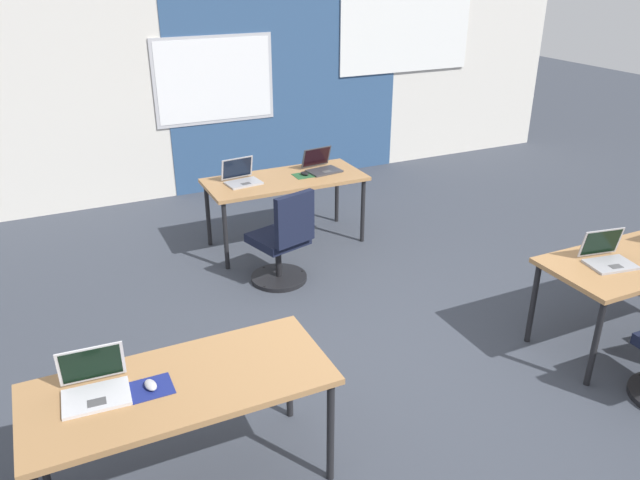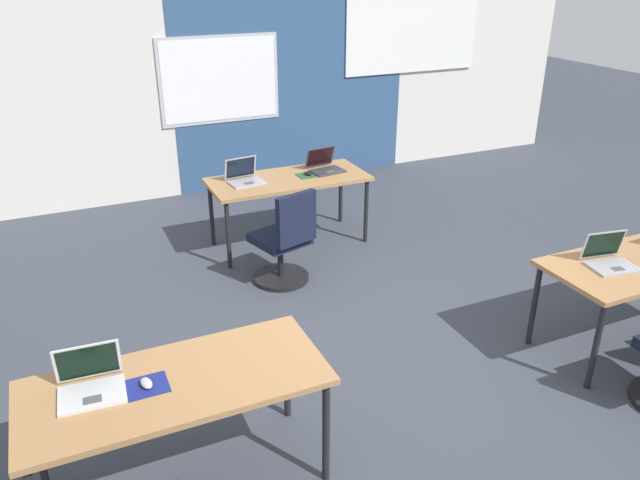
# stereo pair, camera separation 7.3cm
# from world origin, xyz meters

# --- Properties ---
(ground_plane) EXTENTS (24.00, 24.00, 0.00)m
(ground_plane) POSITION_xyz_m (0.00, 0.00, 0.00)
(ground_plane) COLOR #383D47
(back_wall_assembly) EXTENTS (10.00, 0.27, 2.80)m
(back_wall_assembly) POSITION_xyz_m (0.05, 4.20, 1.41)
(back_wall_assembly) COLOR silver
(back_wall_assembly) RESTS_ON ground
(desk_near_left) EXTENTS (1.60, 0.70, 0.72)m
(desk_near_left) POSITION_xyz_m (-1.75, -0.60, 0.66)
(desk_near_left) COLOR #A37547
(desk_near_left) RESTS_ON ground
(desk_far_center) EXTENTS (1.60, 0.70, 0.72)m
(desk_far_center) POSITION_xyz_m (0.00, 2.20, 0.66)
(desk_far_center) COLOR #A37547
(desk_far_center) RESTS_ON ground
(laptop_far_right) EXTENTS (0.37, 0.34, 0.23)m
(laptop_far_right) POSITION_xyz_m (0.43, 2.26, 0.77)
(laptop_far_right) COLOR #333338
(laptop_far_right) RESTS_ON desk_far_center
(mousepad_far_right) EXTENTS (0.22, 0.19, 0.00)m
(mousepad_far_right) POSITION_xyz_m (0.21, 2.18, 0.72)
(mousepad_far_right) COLOR #23512D
(mousepad_far_right) RESTS_ON desk_far_center
(mouse_far_right) EXTENTS (0.09, 0.11, 0.03)m
(mouse_far_right) POSITION_xyz_m (0.21, 2.18, 0.74)
(mouse_far_right) COLOR black
(mouse_far_right) RESTS_ON mousepad_far_right
(laptop_far_left) EXTENTS (0.36, 0.32, 0.23)m
(laptop_far_left) POSITION_xyz_m (-0.44, 2.25, 0.77)
(laptop_far_left) COLOR #9E9EA3
(laptop_far_left) RESTS_ON desk_far_center
(chair_far_left) EXTENTS (0.54, 0.60, 0.92)m
(chair_far_left) POSITION_xyz_m (-0.36, 1.41, 0.38)
(chair_far_left) COLOR black
(chair_far_left) RESTS_ON ground
(laptop_near_right_inner) EXTENTS (0.37, 0.33, 0.23)m
(laptop_near_right_inner) POSITION_xyz_m (1.40, -0.55, 0.77)
(laptop_near_right_inner) COLOR #9E9EA3
(laptop_near_right_inner) RESTS_ON desk_near_right
(laptop_near_left_end) EXTENTS (0.35, 0.29, 0.24)m
(laptop_near_left_end) POSITION_xyz_m (-2.16, -0.51, 0.77)
(laptop_near_left_end) COLOR silver
(laptop_near_left_end) RESTS_ON desk_near_left
(mousepad_near_left_end) EXTENTS (0.22, 0.19, 0.00)m
(mousepad_near_left_end) POSITION_xyz_m (-1.90, -0.59, 0.72)
(mousepad_near_left_end) COLOR navy
(mousepad_near_left_end) RESTS_ON desk_near_left
(mouse_near_left_end) EXTENTS (0.07, 0.11, 0.03)m
(mouse_near_left_end) POSITION_xyz_m (-1.90, -0.59, 0.74)
(mouse_near_left_end) COLOR #B2B2B7
(mouse_near_left_end) RESTS_ON mousepad_near_left_end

